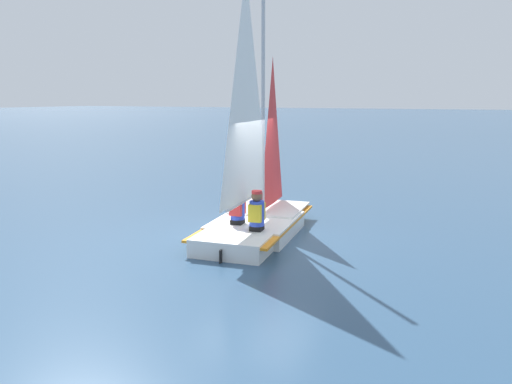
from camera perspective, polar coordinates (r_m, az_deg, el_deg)
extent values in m
plane|color=#2D4C6B|center=(11.05, 0.00, -4.87)|extent=(260.00, 260.00, 0.00)
cube|color=white|center=(11.01, 0.00, -3.98)|extent=(2.35, 1.93, 0.36)
cube|color=white|center=(12.43, 2.23, -2.28)|extent=(1.01, 1.03, 0.36)
cube|color=white|center=(9.62, -2.89, -6.17)|extent=(1.07, 1.53, 0.36)
cube|color=orange|center=(10.98, 0.00, -3.41)|extent=(4.02, 2.15, 0.05)
cube|color=silver|center=(11.96, 1.63, -1.82)|extent=(1.94, 1.75, 0.04)
cylinder|color=#B7B7BC|center=(11.11, 0.81, 10.62)|extent=(0.08, 0.08, 5.19)
cylinder|color=#B7B7BC|center=(10.28, -1.07, -0.86)|extent=(2.19, 0.34, 0.07)
pyramid|color=white|center=(10.07, -1.12, 11.92)|extent=(2.08, 0.31, 4.49)
pyramid|color=red|center=(11.84, 1.89, 6.92)|extent=(1.32, 0.21, 3.46)
cube|color=black|center=(9.19, -4.05, -7.37)|extent=(0.08, 0.04, 0.25)
cube|color=black|center=(10.59, -2.11, -4.30)|extent=(0.31, 0.27, 0.45)
cylinder|color=blue|center=(10.47, -2.12, -1.79)|extent=(0.33, 0.33, 0.50)
cube|color=red|center=(10.47, -2.13, -1.65)|extent=(0.37, 0.30, 0.35)
sphere|color=brown|center=(10.40, -2.14, 0.09)|extent=(0.22, 0.22, 0.22)
cube|color=black|center=(10.07, 0.09, -5.09)|extent=(0.31, 0.27, 0.45)
cylinder|color=blue|center=(9.95, 0.09, -2.45)|extent=(0.33, 0.33, 0.50)
cube|color=yellow|center=(9.94, 0.09, -2.31)|extent=(0.37, 0.30, 0.35)
sphere|color=brown|center=(9.87, 0.09, -0.48)|extent=(0.22, 0.22, 0.22)
cylinder|color=red|center=(9.86, 0.09, -0.01)|extent=(0.23, 0.23, 0.06)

